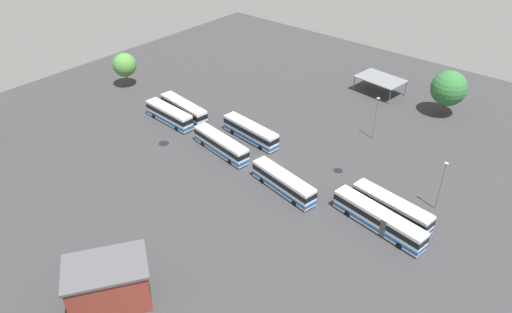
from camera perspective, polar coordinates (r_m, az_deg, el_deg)
The scene contains 16 objects.
ground_plane at distance 86.07m, azimuth 1.04°, elevation -0.78°, with size 127.99×127.99×0.00m, color #333335.
bus_row0_slot0 at distance 76.03m, azimuth 15.56°, elevation -5.75°, with size 13.14×4.19×3.37m.
bus_row0_slot1 at distance 73.41m, azimuth 14.17°, elevation -7.10°, with size 15.21×4.75×3.37m.
bus_row1_slot2 at distance 78.45m, azimuth 3.22°, elevation -3.02°, with size 12.82×4.70×3.37m.
bus_row2_slot0 at distance 91.95m, azimuth -0.64°, elevation 2.94°, with size 12.89×3.94×3.37m.
bus_row2_slot2 at distance 88.24m, azimuth -4.14°, elevation 1.44°, with size 13.27×4.44×3.37m.
bus_row3_slot1 at distance 101.16m, azimuth -8.46°, elevation 5.54°, with size 13.08×4.14×3.37m.
bus_row3_slot2 at distance 99.41m, azimuth -10.13°, elevation 4.85°, with size 12.15×3.29×3.37m.
depot_building at distance 63.38m, azimuth -16.89°, elevation -13.98°, with size 11.06×11.96×5.92m.
maintenance_shelter at distance 112.95m, azimuth 14.37°, elevation 8.77°, with size 10.80×7.89×3.55m.
lamp_post_far_corner at distance 78.10m, azimuth 20.85°, elevation -3.05°, with size 0.56×0.28×8.54m.
lamp_post_by_building at distance 93.62m, azimuth 13.82°, elevation 4.55°, with size 0.56×0.28×8.59m.
tree_northwest at distance 106.59m, azimuth 21.62°, elevation 7.43°, with size 7.20×7.20×9.49m.
tree_north_edge at distance 116.29m, azimuth -15.13°, elevation 10.30°, with size 5.37×5.37×7.82m.
puddle_centre_drain at distance 85.31m, azimuth 9.57°, elevation -1.64°, with size 1.67×1.67×0.01m, color black.
puddle_back_corner at distance 93.32m, azimuth -10.74°, elevation 1.52°, with size 1.98×1.98×0.01m, color black.
Camera 1 is at (-44.90, 55.65, 47.90)m, focal length 34.19 mm.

